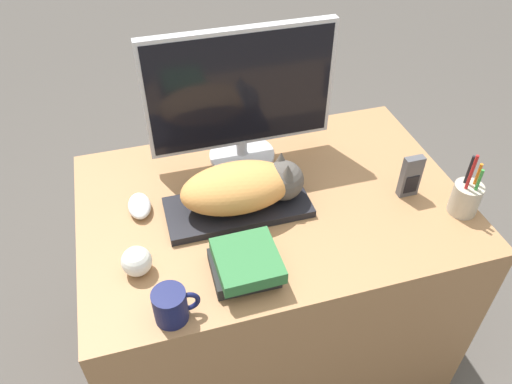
# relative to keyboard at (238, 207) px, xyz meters

# --- Properties ---
(desk) EXTENTS (1.15, 0.78, 0.77)m
(desk) POSITION_rel_keyboard_xyz_m (0.11, 0.01, -0.40)
(desk) COLOR #9E7047
(desk) RESTS_ON ground_plane
(keyboard) EXTENTS (0.42, 0.18, 0.02)m
(keyboard) POSITION_rel_keyboard_xyz_m (0.00, 0.00, 0.00)
(keyboard) COLOR black
(keyboard) RESTS_ON desk
(cat) EXTENTS (0.36, 0.18, 0.14)m
(cat) POSITION_rel_keyboard_xyz_m (0.03, 0.00, 0.08)
(cat) COLOR #D18C47
(cat) RESTS_ON keyboard
(monitor) EXTENTS (0.58, 0.22, 0.45)m
(monitor) POSITION_rel_keyboard_xyz_m (0.08, 0.24, 0.22)
(monitor) COLOR #B7B7BC
(monitor) RESTS_ON desk
(computer_mouse) EXTENTS (0.07, 0.11, 0.04)m
(computer_mouse) POSITION_rel_keyboard_xyz_m (-0.28, 0.08, 0.01)
(computer_mouse) COLOR silver
(computer_mouse) RESTS_ON desk
(coffee_mug) EXTENTS (0.11, 0.08, 0.09)m
(coffee_mug) POSITION_rel_keyboard_xyz_m (-0.24, -0.31, 0.03)
(coffee_mug) COLOR #141947
(coffee_mug) RESTS_ON desk
(pen_cup) EXTENTS (0.08, 0.08, 0.21)m
(pen_cup) POSITION_rel_keyboard_xyz_m (0.63, -0.18, 0.04)
(pen_cup) COLOR #B2A893
(pen_cup) RESTS_ON desk
(baseball) EXTENTS (0.08, 0.08, 0.08)m
(baseball) POSITION_rel_keyboard_xyz_m (-0.31, -0.15, 0.03)
(baseball) COLOR silver
(baseball) RESTS_ON desk
(phone) EXTENTS (0.06, 0.03, 0.14)m
(phone) POSITION_rel_keyboard_xyz_m (0.51, -0.07, 0.06)
(phone) COLOR #4C4C51
(phone) RESTS_ON desk
(book_stack) EXTENTS (0.17, 0.17, 0.08)m
(book_stack) POSITION_rel_keyboard_xyz_m (-0.04, -0.24, 0.03)
(book_stack) COLOR black
(book_stack) RESTS_ON desk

